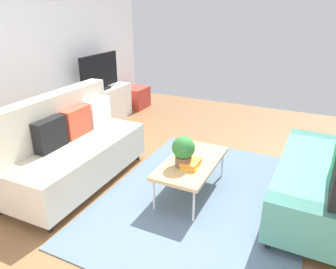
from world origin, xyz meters
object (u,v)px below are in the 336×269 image
table_book_0 (191,165)px  coffee_table (192,163)px  couch_green (329,175)px  tv_console (102,106)px  couch_beige (72,149)px  bottle_0 (86,90)px  tv (100,73)px  storage_trunk (137,98)px  vase_0 (76,93)px  bottle_1 (90,87)px  bottle_2 (94,88)px  potted_plant (183,150)px

table_book_0 → coffee_table: bearing=17.7°
couch_green → tv_console: 4.02m
couch_beige → bottle_0: (1.48, 0.95, 0.29)m
tv → storage_trunk: bearing=-4.2°
couch_beige → couch_green: same height
tv → vase_0: tv is taller
table_book_0 → vase_0: (1.05, 2.50, 0.28)m
bottle_1 → table_book_0: bearing=-118.6°
storage_trunk → table_book_0: size_ratio=2.17×
couch_green → bottle_1: (0.91, 3.79, 0.31)m
couch_green → bottle_1: couch_green is taller
couch_green → bottle_1: size_ratio=8.06×
bottle_2 → coffee_table: bearing=-118.4°
couch_green → bottle_1: 3.91m
tv_console → vase_0: bearing=175.1°
coffee_table → potted_plant: size_ratio=3.17×
tv → storage_trunk: size_ratio=1.92×
tv_console → potted_plant: potted_plant is taller
couch_beige → storage_trunk: bearing=-164.5°
tv → bottle_2: (-0.23, -0.02, -0.23)m
couch_beige → table_book_0: bearing=99.3°
tv → bottle_1: 0.37m
vase_0 → bottle_1: bottle_1 is taller
coffee_table → tv: bearing=57.7°
tv → bottle_1: bearing=-176.4°
tv_console → bottle_0: bearing=-174.6°
table_book_0 → couch_beige: bearing=100.3°
tv_console → tv: 0.63m
couch_beige → table_book_0: (0.26, -1.46, -0.02)m
potted_plant → bottle_2: (1.42, 2.32, 0.11)m
bottle_0 → bottle_2: (0.19, 0.00, -0.02)m
bottle_2 → couch_green: bearing=-104.8°
couch_beige → vase_0: bearing=-142.8°
bottle_2 → vase_0: bearing=165.7°
bottle_1 → bottle_2: bottle_1 is taller
potted_plant → vase_0: 2.64m
tv_console → bottle_1: 0.54m
tv → storage_trunk: (1.10, -0.08, -0.73)m
table_book_0 → vase_0: vase_0 is taller
table_book_0 → couch_green: bearing=-73.7°
storage_trunk → bottle_2: 1.42m
bottle_0 → coffee_table: bearing=-114.7°
table_book_0 → vase_0: size_ratio=1.56×
tv_console → potted_plant: size_ratio=4.03×
potted_plant → storage_trunk: bearing=39.4°
tv_console → vase_0: vase_0 is taller
coffee_table → vase_0: size_ratio=7.16×
couch_beige → vase_0: (1.32, 1.04, 0.27)m
tv_console → storage_trunk: (1.10, -0.10, -0.10)m
bottle_0 → bottle_1: 0.10m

